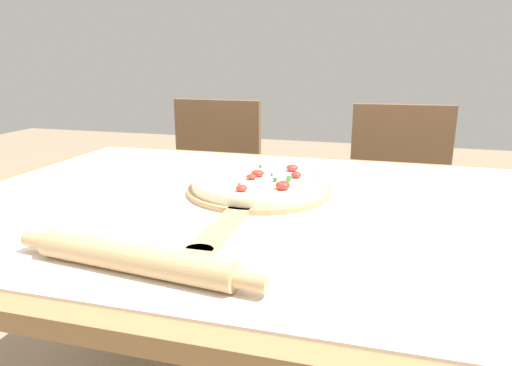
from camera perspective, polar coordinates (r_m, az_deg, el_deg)
dining_table at (r=1.03m, az=-1.16°, el=-7.72°), size 1.37×1.01×0.76m
towel_cloth at (r=1.00m, az=-1.19°, el=-2.32°), size 1.29×0.93×0.00m
pizza_peel at (r=1.03m, az=0.02°, el=-1.27°), size 0.33×0.56×0.01m
pizza at (r=1.05m, az=0.47°, el=0.15°), size 0.31×0.31×0.04m
rolling_pin at (r=0.69m, az=-15.03°, el=-9.07°), size 0.41×0.08×0.04m
chair_left at (r=1.95m, az=-5.59°, el=-0.94°), size 0.40×0.40×0.89m
chair_right at (r=1.83m, az=17.38°, el=-2.69°), size 0.43×0.43×0.89m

